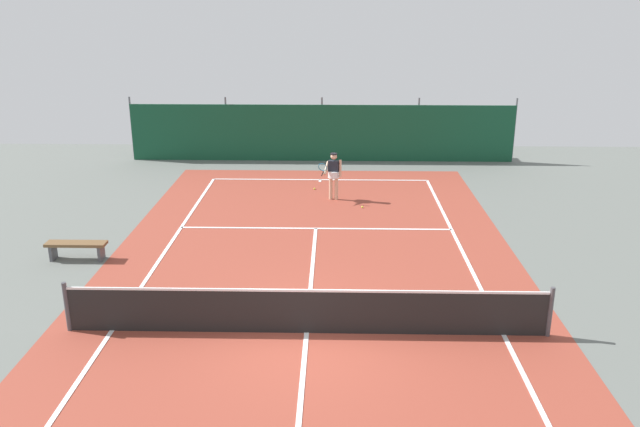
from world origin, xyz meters
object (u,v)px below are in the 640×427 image
tennis_player (333,173)px  parked_car (249,129)px  tennis_ball_midcourt (362,207)px  tennis_ball_near_player (314,189)px  tennis_net (306,311)px  courtside_bench (76,246)px

tennis_player → parked_car: (-3.99, 8.32, -0.12)m
tennis_ball_midcourt → tennis_ball_near_player: bearing=128.1°
tennis_net → courtside_bench: size_ratio=6.33×
tennis_ball_midcourt → tennis_player: bearing=136.0°
tennis_player → tennis_ball_near_player: tennis_player is taller
tennis_ball_near_player → parked_car: bearing=114.8°
tennis_net → tennis_ball_midcourt: 8.61m
tennis_ball_near_player → parked_car: parked_car is taller
tennis_player → parked_car: bearing=-50.2°
tennis_player → tennis_ball_near_player: 1.65m
tennis_net → courtside_bench: tennis_net is taller
parked_car → courtside_bench: bearing=-107.7°
tennis_net → courtside_bench: 7.39m
tennis_player → parked_car: 9.22m
tennis_ball_midcourt → parked_car: parked_car is taller
courtside_bench → parked_car: bearing=78.4°
tennis_net → courtside_bench: bearing=148.7°
tennis_ball_near_player → courtside_bench: size_ratio=0.04×
tennis_net → tennis_ball_midcourt: tennis_net is taller
tennis_net → tennis_player: 9.43m
tennis_ball_near_player → tennis_ball_midcourt: same height
tennis_ball_midcourt → tennis_net: bearing=-100.0°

